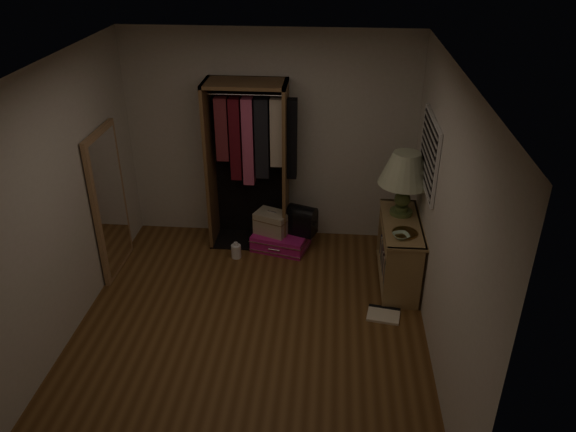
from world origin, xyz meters
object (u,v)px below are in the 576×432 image
object	(u,v)px
console_bookshelf	(399,249)
black_bag	(302,219)
pink_suitcase	(281,240)
table_lamp	(406,170)
train_case	(272,222)
white_jug	(236,251)
floor_mirror	(110,203)
open_wardrobe	(251,151)

from	to	relation	value
console_bookshelf	black_bag	size ratio (longest dim) A/B	2.83
pink_suitcase	table_lamp	size ratio (longest dim) A/B	1.06
train_case	table_lamp	bearing A→B (deg)	6.81
console_bookshelf	black_bag	world-z (taller)	console_bookshelf
console_bookshelf	white_jug	xyz separation A→B (m)	(-1.90, 0.28, -0.31)
floor_mirror	white_jug	world-z (taller)	floor_mirror
white_jug	floor_mirror	bearing A→B (deg)	-166.42
open_wardrobe	white_jug	world-z (taller)	open_wardrobe
floor_mirror	console_bookshelf	bearing A→B (deg)	0.74
black_bag	white_jug	xyz separation A→B (m)	(-0.78, -0.31, -0.31)
table_lamp	train_case	bearing A→B (deg)	164.61
console_bookshelf	train_case	xyz separation A→B (m)	(-1.49, 0.57, -0.05)
pink_suitcase	table_lamp	distance (m)	1.86
open_wardrobe	table_lamp	xyz separation A→B (m)	(1.74, -0.56, 0.06)
white_jug	console_bookshelf	bearing A→B (deg)	-8.43
floor_mirror	white_jug	distance (m)	1.57
console_bookshelf	black_bag	xyz separation A→B (m)	(-1.12, 0.59, 0.00)
console_bookshelf	table_lamp	size ratio (longest dim) A/B	1.54
train_case	black_bag	bearing A→B (deg)	24.97
pink_suitcase	white_jug	bearing A→B (deg)	-137.76
train_case	white_jug	distance (m)	0.56
black_bag	table_lamp	xyz separation A→B (m)	(1.12, -0.43, 0.89)
open_wardrobe	table_lamp	size ratio (longest dim) A/B	2.83
open_wardrobe	pink_suitcase	size ratio (longest dim) A/B	2.66
console_bookshelf	floor_mirror	xyz separation A→B (m)	(-3.24, -0.04, 0.46)
floor_mirror	train_case	xyz separation A→B (m)	(1.75, 0.62, -0.51)
open_wardrobe	white_jug	xyz separation A→B (m)	(-0.16, -0.44, -1.13)
floor_mirror	train_case	distance (m)	1.92
train_case	pink_suitcase	bearing A→B (deg)	13.58
pink_suitcase	white_jug	distance (m)	0.59
white_jug	table_lamp	bearing A→B (deg)	-3.56
console_bookshelf	table_lamp	bearing A→B (deg)	88.81
pink_suitcase	black_bag	distance (m)	0.39
open_wardrobe	black_bag	bearing A→B (deg)	-12.19
black_bag	table_lamp	bearing A→B (deg)	-0.30
console_bookshelf	open_wardrobe	distance (m)	2.06
console_bookshelf	pink_suitcase	size ratio (longest dim) A/B	1.46
console_bookshelf	floor_mirror	bearing A→B (deg)	-179.26
floor_mirror	black_bag	distance (m)	2.26
table_lamp	white_jug	bearing A→B (deg)	176.44
table_lamp	white_jug	world-z (taller)	table_lamp
pink_suitcase	table_lamp	bearing A→B (deg)	-1.69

